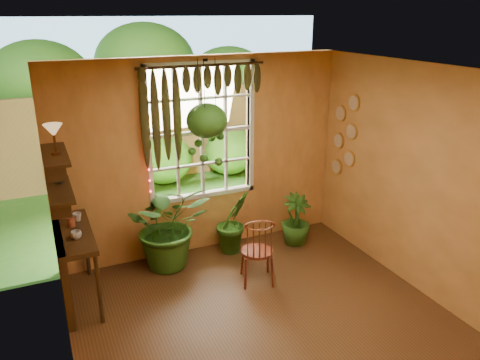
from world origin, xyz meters
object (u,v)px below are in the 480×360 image
object	(u,v)px
counter_ledge	(66,260)
potted_plant_mid	(233,222)
hanging_basket	(207,124)
potted_plant_left	(169,225)
windsor_chair	(258,260)

from	to	relation	value
counter_ledge	potted_plant_mid	world-z (taller)	counter_ledge
counter_ledge	hanging_basket	size ratio (longest dim) A/B	0.91
potted_plant_left	hanging_basket	world-z (taller)	hanging_basket
potted_plant_left	hanging_basket	distance (m)	1.42
counter_ledge	potted_plant_mid	xyz separation A→B (m)	(2.23, 0.37, -0.10)
windsor_chair	hanging_basket	bearing A→B (deg)	132.25
counter_ledge	windsor_chair	bearing A→B (deg)	-13.11
counter_ledge	potted_plant_left	world-z (taller)	potted_plant_left
counter_ledge	potted_plant_left	size ratio (longest dim) A/B	1.01
counter_ledge	hanging_basket	xyz separation A→B (m)	(1.83, 0.25, 1.36)
counter_ledge	potted_plant_left	distance (m)	1.35
counter_ledge	hanging_basket	bearing A→B (deg)	7.81
potted_plant_left	potted_plant_mid	xyz separation A→B (m)	(0.93, 0.02, -0.15)
counter_ledge	windsor_chair	size ratio (longest dim) A/B	1.14
potted_plant_mid	windsor_chair	bearing A→B (deg)	-93.36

